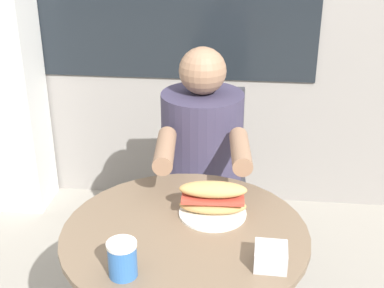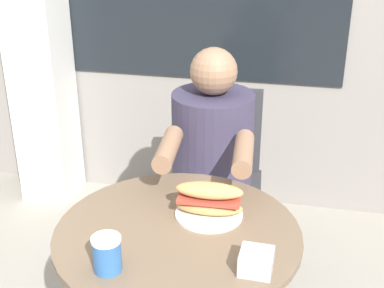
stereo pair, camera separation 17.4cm
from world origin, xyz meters
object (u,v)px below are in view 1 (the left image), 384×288
Objects in this scene: seated_diner at (202,203)px; drink_cup at (122,259)px; cafe_table at (185,282)px; sandwich_on_plate at (213,200)px; diner_chair at (206,163)px.

seated_diner is 11.15× the size of drink_cup.
cafe_table is 7.34× the size of drink_cup.
cafe_table is at bearing 57.95° from drink_cup.
sandwich_on_plate is 2.11× the size of drink_cup.
seated_diner is 5.28× the size of sandwich_on_plate.
seated_diner reaches higher than diner_chair.
diner_chair is 0.85m from sandwich_on_plate.
seated_diner reaches higher than cafe_table.
cafe_table is 0.91m from diner_chair.
diner_chair is at bearing 90.28° from cafe_table.
diner_chair reaches higher than sandwich_on_plate.
sandwich_on_plate reaches higher than cafe_table.
diner_chair is at bearing 83.12° from drink_cup.
sandwich_on_plate is at bearing 54.46° from cafe_table.
sandwich_on_plate is at bearing 56.78° from drink_cup.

